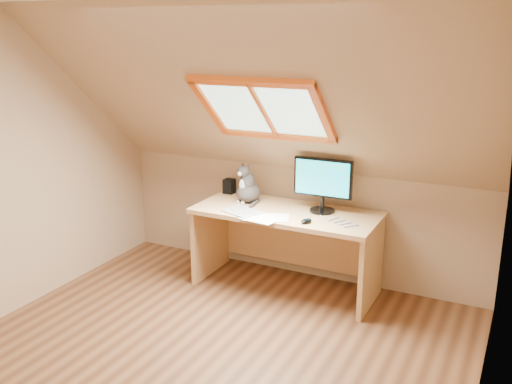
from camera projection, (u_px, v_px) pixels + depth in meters
The scene contains 10 objects.
ground at pixel (197, 365), 3.89m from camera, with size 3.50×3.50×0.00m, color brown.
room_shell at pixel (182, 164), 3.41m from camera, with size 3.52×3.52×2.41m.
desk at pixel (289, 232), 4.97m from camera, with size 1.58×0.69×0.72m.
monitor at pixel (323, 182), 4.75m from camera, with size 0.50×0.21×0.46m.
cat at pixel (248, 188), 5.06m from camera, with size 0.28×0.30×0.37m.
desk_speaker at pixel (229, 186), 5.35m from camera, with size 0.09×0.09×0.14m, color black.
graphics_tablet at pixel (242, 212), 4.80m from camera, with size 0.30×0.22×0.01m, color #B2B2B7.
mouse at pixel (306, 221), 4.54m from camera, with size 0.06×0.11×0.04m, color black.
papers at pixel (261, 217), 4.68m from camera, with size 0.35×0.30×0.01m.
cables at pixel (330, 222), 4.56m from camera, with size 0.51×0.26×0.01m.
Camera 1 is at (1.88, -2.87, 2.22)m, focal length 40.00 mm.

